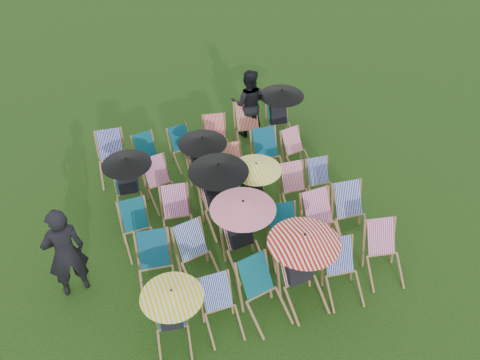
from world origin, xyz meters
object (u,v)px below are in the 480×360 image
object	(u,v)px
deckchair_0	(172,318)
deckchair_29	(280,113)
deckchair_5	(385,254)
person_left	(65,253)
person_rear	(248,103)

from	to	relation	value
deckchair_0	deckchair_29	size ratio (longest dim) A/B	0.93
deckchair_5	deckchair_0	bearing A→B (deg)	-167.32
person_left	person_rear	xyz separation A→B (m)	(4.67, 3.48, -0.09)
person_rear	deckchair_5	bearing A→B (deg)	120.20
deckchair_5	person_left	xyz separation A→B (m)	(-5.36, 1.57, 0.47)
deckchair_0	deckchair_5	bearing A→B (deg)	10.22
deckchair_29	person_rear	world-z (taller)	person_rear
deckchair_29	person_left	world-z (taller)	person_left
deckchair_0	deckchair_29	distance (m)	6.17
deckchair_0	person_rear	world-z (taller)	person_rear
deckchair_29	person_left	distance (m)	6.17
person_left	deckchair_5	bearing A→B (deg)	153.78
deckchair_0	person_rear	distance (m)	6.10
deckchair_5	person_left	world-z (taller)	person_left
person_left	deckchair_0	bearing A→B (deg)	120.16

